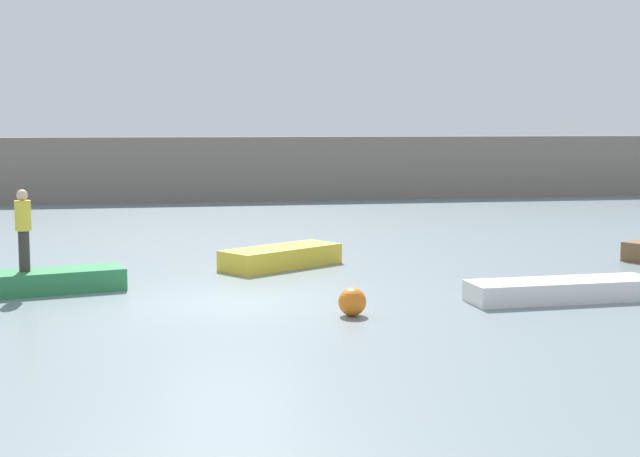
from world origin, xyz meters
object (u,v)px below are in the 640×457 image
(rowboat_yellow, at_px, (281,257))
(person_yellow_shirt, at_px, (23,226))
(mooring_buoy, at_px, (352,302))
(rowboat_green, at_px, (25,282))
(rowboat_white, at_px, (561,290))

(rowboat_yellow, height_order, person_yellow_shirt, person_yellow_shirt)
(rowboat_yellow, xyz_separation_m, person_yellow_shirt, (-5.61, -2.52, 1.14))
(mooring_buoy, bearing_deg, person_yellow_shirt, 151.32)
(rowboat_green, distance_m, rowboat_white, 10.76)
(rowboat_yellow, height_order, rowboat_white, rowboat_yellow)
(rowboat_white, bearing_deg, mooring_buoy, -174.16)
(rowboat_green, relative_size, rowboat_white, 1.05)
(mooring_buoy, bearing_deg, rowboat_yellow, 94.63)
(rowboat_yellow, distance_m, rowboat_white, 7.07)
(rowboat_white, distance_m, mooring_buoy, 4.39)
(rowboat_yellow, relative_size, rowboat_white, 0.81)
(rowboat_yellow, relative_size, person_yellow_shirt, 1.82)
(rowboat_green, bearing_deg, person_yellow_shirt, 152.24)
(person_yellow_shirt, bearing_deg, rowboat_green, -14.04)
(person_yellow_shirt, bearing_deg, rowboat_white, -14.30)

